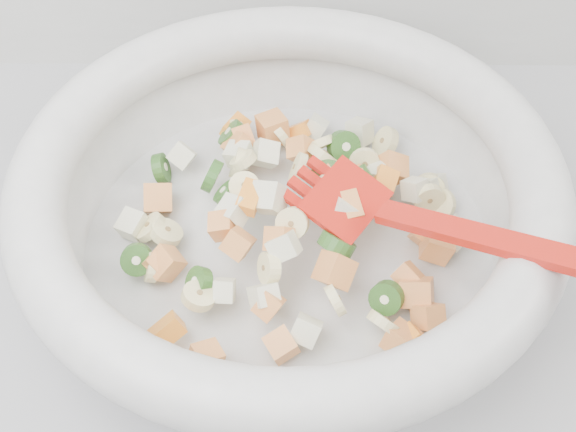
{
  "coord_description": "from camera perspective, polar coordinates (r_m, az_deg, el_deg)",
  "views": [
    {
      "loc": [
        -0.02,
        1.07,
        1.41
      ],
      "look_at": [
        -0.03,
        1.48,
        0.95
      ],
      "focal_mm": 50.0,
      "sensor_mm": 36.0,
      "label": 1
    }
  ],
  "objects": [
    {
      "name": "mixing_bowl",
      "position": [
        0.6,
        0.04,
        0.88
      ],
      "size": [
        0.43,
        0.41,
        0.13
      ],
      "color": "silver",
      "rests_on": "counter"
    }
  ]
}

